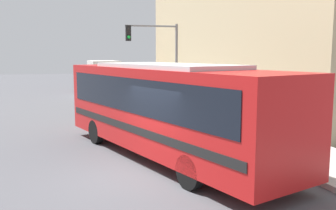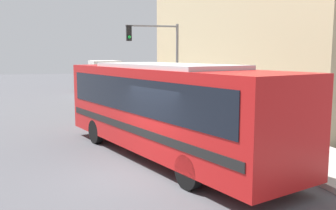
{
  "view_description": "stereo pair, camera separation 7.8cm",
  "coord_description": "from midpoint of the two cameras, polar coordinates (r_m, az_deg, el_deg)",
  "views": [
    {
      "loc": [
        -2.13,
        -10.05,
        3.44
      ],
      "look_at": [
        2.44,
        4.67,
        1.35
      ],
      "focal_mm": 40.0,
      "sensor_mm": 36.0,
      "label": 1
    },
    {
      "loc": [
        -2.06,
        -10.07,
        3.44
      ],
      "look_at": [
        2.44,
        4.67,
        1.35
      ],
      "focal_mm": 40.0,
      "sensor_mm": 36.0,
      "label": 2
    }
  ],
  "objects": [
    {
      "name": "parking_meter",
      "position": [
        18.74,
        5.49,
        0.26
      ],
      "size": [
        0.14,
        0.14,
        1.28
      ],
      "color": "slate",
      "rests_on": "sidewalk"
    },
    {
      "name": "sidewalk",
      "position": [
        31.3,
        -2.27,
        1.53
      ],
      "size": [
        2.87,
        70.0,
        0.15
      ],
      "color": "#B7B2A8",
      "rests_on": "ground_plane"
    },
    {
      "name": "fire_hydrant",
      "position": [
        16.89,
        8.26,
        -2.39
      ],
      "size": [
        0.21,
        0.28,
        0.69
      ],
      "color": "red",
      "rests_on": "sidewalk"
    },
    {
      "name": "traffic_light_pole",
      "position": [
        22.87,
        -1.52,
        8.32
      ],
      "size": [
        3.28,
        0.35,
        5.13
      ],
      "color": "slate",
      "rests_on": "sidewalk"
    },
    {
      "name": "city_bus",
      "position": [
        12.36,
        -0.49,
        0.1
      ],
      "size": [
        5.39,
        10.63,
        3.14
      ],
      "rotation": [
        0.0,
        0.0,
        0.29
      ],
      "color": "red",
      "rests_on": "ground_plane"
    },
    {
      "name": "building_facade",
      "position": [
        26.01,
        11.62,
        10.65
      ],
      "size": [
        6.0,
        23.46,
        9.69
      ],
      "color": "tan",
      "rests_on": "ground_plane"
    },
    {
      "name": "delivery_truck",
      "position": [
        32.78,
        -10.06,
        4.37
      ],
      "size": [
        2.21,
        7.19,
        2.92
      ],
      "color": "silver",
      "rests_on": "ground_plane"
    },
    {
      "name": "ground_plane",
      "position": [
        10.84,
        -5.3,
        -10.83
      ],
      "size": [
        120.0,
        120.0,
        0.0
      ],
      "primitive_type": "plane",
      "color": "#515156"
    }
  ]
}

